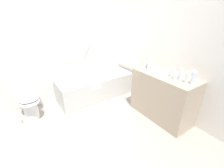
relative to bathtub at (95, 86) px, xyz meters
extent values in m
plane|color=#9E9389|center=(-0.61, -0.92, -0.28)|extent=(4.09, 4.09, 0.00)
cube|color=silver|center=(-0.61, 0.39, 0.88)|extent=(3.49, 0.10, 2.31)
cube|color=silver|center=(0.98, -0.92, 0.88)|extent=(0.10, 2.93, 2.31)
cube|color=silver|center=(0.00, 0.00, -0.02)|extent=(1.67, 0.69, 0.51)
cube|color=white|center=(0.00, 0.00, 0.19)|extent=(1.37, 0.49, 0.09)
cylinder|color=#AAAAAF|center=(0.65, 0.00, 0.27)|extent=(0.09, 0.03, 0.03)
cylinder|color=#AAAAAF|center=(-0.03, 0.31, 0.70)|extent=(0.28, 0.03, 0.46)
cylinder|color=#AAAAAF|center=(-0.46, 0.31, 0.61)|extent=(0.30, 0.03, 0.03)
cube|color=white|center=(-0.15, -0.33, 0.18)|extent=(0.22, 0.03, 0.20)
cylinder|color=white|center=(-1.37, -0.09, -0.09)|extent=(0.24, 0.24, 0.38)
ellipsoid|color=white|center=(-1.37, -0.13, 0.11)|extent=(0.37, 0.38, 0.12)
ellipsoid|color=white|center=(-1.37, -0.13, 0.18)|extent=(0.35, 0.36, 0.02)
cube|color=white|center=(-1.39, 0.09, 0.26)|extent=(0.39, 0.18, 0.31)
cylinder|color=#B2B2B7|center=(-1.39, 0.09, 0.42)|extent=(0.03, 0.03, 0.01)
cube|color=tan|center=(0.67, -1.36, 0.15)|extent=(0.52, 1.13, 0.85)
cylinder|color=white|center=(0.64, -1.25, 0.59)|extent=(0.29, 0.29, 0.04)
cylinder|color=#BCBCC1|center=(0.83, -1.25, 0.61)|extent=(0.02, 0.02, 0.06)
cylinder|color=#BCBCC1|center=(0.78, -1.25, 0.64)|extent=(0.10, 0.02, 0.02)
cylinder|color=#BCBCC1|center=(0.83, -1.31, 0.59)|extent=(0.03, 0.03, 0.04)
cylinder|color=#BCBCC1|center=(0.83, -1.19, 0.59)|extent=(0.03, 0.03, 0.04)
cylinder|color=silver|center=(0.65, -1.74, 0.66)|extent=(0.06, 0.06, 0.16)
cylinder|color=white|center=(0.65, -1.74, 0.75)|extent=(0.03, 0.03, 0.02)
cylinder|color=silver|center=(0.69, -1.81, 0.67)|extent=(0.06, 0.06, 0.19)
cylinder|color=white|center=(0.69, -1.81, 0.78)|extent=(0.03, 0.03, 0.02)
cylinder|color=silver|center=(0.68, -1.61, 0.66)|extent=(0.06, 0.06, 0.17)
cylinder|color=white|center=(0.68, -1.61, 0.76)|extent=(0.03, 0.03, 0.02)
cylinder|color=silver|center=(0.63, -0.99, 0.68)|extent=(0.06, 0.06, 0.22)
cylinder|color=white|center=(0.63, -0.99, 0.80)|extent=(0.03, 0.03, 0.02)
cylinder|color=silver|center=(0.66, -1.48, 0.66)|extent=(0.07, 0.07, 0.17)
cylinder|color=white|center=(0.66, -1.48, 0.75)|extent=(0.04, 0.04, 0.02)
cylinder|color=white|center=(0.67, -0.89, 0.62)|extent=(0.08, 0.08, 0.10)
cylinder|color=white|center=(0.61, -1.57, 0.63)|extent=(0.07, 0.07, 0.10)
cylinder|color=white|center=(0.69, -1.05, 0.61)|extent=(0.07, 0.07, 0.08)
cylinder|color=white|center=(-1.61, -0.12, -0.23)|extent=(0.11, 0.11, 0.10)
camera|label=1|loc=(-1.47, -2.87, 1.56)|focal=24.85mm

